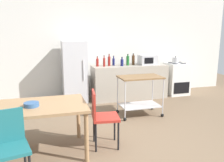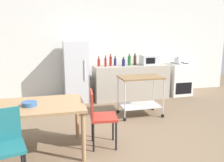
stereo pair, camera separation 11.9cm
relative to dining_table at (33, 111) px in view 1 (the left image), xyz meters
name	(u,v)px [view 1 (the left image)]	position (x,y,z in m)	size (l,w,h in m)	color
ground_plane	(132,145)	(1.47, -0.12, -0.67)	(12.00, 12.00, 0.00)	brown
back_wall	(91,44)	(1.47, 3.08, 0.78)	(8.40, 0.12, 2.90)	silver
kitchen_counter	(129,82)	(2.37, 2.48, -0.22)	(2.00, 0.64, 0.90)	#A89E8E
dining_table	(33,111)	(0.00, 0.00, 0.00)	(1.50, 0.90, 0.75)	#A37A51
chair_red	(101,115)	(0.99, -0.01, -0.15)	(0.45, 0.45, 0.89)	#B72D23
chair_teal	(9,144)	(-0.24, -0.65, -0.15)	(0.48, 0.48, 0.89)	#1E666B
stove_oven	(176,79)	(3.82, 2.50, -0.22)	(0.60, 0.61, 0.92)	white
refrigerator	(75,72)	(0.92, 2.58, 0.10)	(0.60, 0.63, 1.55)	silver
kitchen_cart	(140,89)	(2.12, 1.15, -0.10)	(0.91, 0.57, 0.85)	brown
bottle_wine	(97,62)	(1.50, 2.51, 0.34)	(0.07, 0.07, 0.26)	maroon
bottle_olive_oil	(104,62)	(1.66, 2.44, 0.35)	(0.06, 0.06, 0.28)	maroon
bottle_sparkling_water	(109,61)	(1.82, 2.52, 0.36)	(0.07, 0.07, 0.31)	maroon
bottle_soy_sauce	(114,62)	(1.96, 2.58, 0.33)	(0.06, 0.06, 0.25)	navy
bottle_hot_sauce	(122,62)	(2.13, 2.39, 0.32)	(0.08, 0.08, 0.24)	navy
bottle_soda	(128,61)	(2.32, 2.49, 0.36)	(0.08, 0.08, 0.30)	#1E6628
bottle_sesame_oil	(133,60)	(2.49, 2.53, 0.36)	(0.08, 0.08, 0.31)	#4C2D19
microwave	(148,60)	(2.88, 2.47, 0.36)	(0.46, 0.35, 0.26)	silver
fruit_bowl	(31,105)	(-0.01, -0.05, 0.11)	(0.21, 0.21, 0.06)	#33598C
kettle	(175,60)	(3.70, 2.40, 0.33)	(0.24, 0.17, 0.19)	silver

